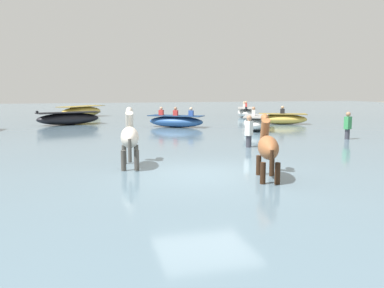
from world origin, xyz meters
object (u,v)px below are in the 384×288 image
Objects in this scene: boat_far_offshore at (246,112)px; horse_trailing_chestnut at (268,149)px; boat_mid_channel at (82,112)px; boat_near_starboard at (176,121)px; horse_lead_pinto at (130,139)px; person_spectator_far at (347,129)px; person_onlooker_right at (249,136)px; boat_distant_east at (69,118)px; boat_mid_outer at (282,119)px; boat_distant_west at (256,123)px.

horse_trailing_chestnut is at bearing -111.12° from boat_far_offshore.
boat_near_starboard is at bearing -61.67° from boat_mid_channel.
boat_far_offshore is (10.89, 17.89, -0.42)m from horse_lead_pinto.
horse_lead_pinto is 1.05× the size of horse_trailing_chestnut.
person_spectator_far is (9.76, 3.72, -0.36)m from horse_lead_pinto.
person_spectator_far is at bearing -50.71° from boat_near_starboard.
person_onlooker_right is (1.64, 5.01, -0.30)m from horse_trailing_chestnut.
boat_mid_outer reaches higher than boat_distant_east.
horse_trailing_chestnut is at bearing -108.12° from person_onlooker_right.
person_onlooker_right is (6.22, -18.27, 0.00)m from boat_mid_channel.
horse_lead_pinto is at bearing -133.25° from boat_mid_outer.
boat_mid_outer is 7.60m from person_spectator_far.
boat_distant_east is at bearing 98.90° from horse_lead_pinto.
person_onlooker_right and person_spectator_far have the same top height.
horse_lead_pinto reaches higher than boat_distant_east.
boat_mid_channel is 1.10× the size of boat_far_offshore.
boat_distant_west reaches higher than person_onlooker_right.
boat_distant_east reaches higher than boat_mid_channel.
boat_mid_channel is at bearing 94.18° from horse_lead_pinto.
horse_lead_pinto reaches higher than boat_mid_channel.
person_spectator_far is (5.07, 1.12, 0.00)m from person_onlooker_right.
boat_distant_west is 6.65m from person_onlooker_right.
boat_distant_west reaches higher than boat_mid_channel.
boat_near_starboard is (-3.86, 2.48, -0.03)m from boat_distant_west.
boat_near_starboard is at bearing 86.93° from horse_trailing_chestnut.
boat_distant_west is 9.88m from boat_far_offshore.
horse_lead_pinto is 11.48m from boat_distant_west.
boat_distant_west reaches higher than boat_mid_outer.
boat_near_starboard is 1.04× the size of boat_mid_outer.
boat_distant_east is 15.95m from person_spectator_far.
boat_mid_channel is at bearing 108.80° from person_onlooker_right.
boat_distant_west reaches higher than boat_near_starboard.
boat_near_starboard reaches higher than boat_mid_outer.
boat_distant_west is 2.23× the size of person_spectator_far.
boat_distant_east is (-5.28, 16.64, -0.35)m from horse_trailing_chestnut.
horse_lead_pinto is 0.62× the size of boat_near_starboard.
person_onlooker_right is at bearing -83.79° from boat_near_starboard.
horse_lead_pinto is at bearing -121.33° from boat_far_offshore.
boat_distant_east is at bearing 107.61° from horse_trailing_chestnut.
boat_mid_channel is 12.77m from boat_far_offshore.
person_spectator_far is (-0.84, -7.55, 0.10)m from boat_mid_outer.
horse_lead_pinto reaches higher than boat_far_offshore.
person_onlooker_right is (-6.20, -15.29, 0.07)m from boat_far_offshore.
person_spectator_far is (11.99, -10.52, 0.05)m from boat_distant_east.
boat_distant_east is at bearing -164.44° from boat_far_offshore.
boat_distant_west is (4.58, 10.97, -0.35)m from horse_trailing_chestnut.
horse_trailing_chestnut is 0.52× the size of boat_far_offshore.
person_spectator_far is at bearing -96.37° from boat_mid_outer.
person_onlooker_right is at bearing -124.29° from boat_mid_outer.
horse_trailing_chestnut is 1.21× the size of person_onlooker_right.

